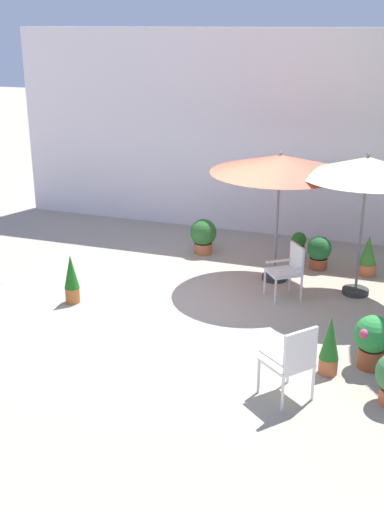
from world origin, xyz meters
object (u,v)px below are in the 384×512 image
Objects in this scene: patio_chair_0 at (292,359)px; potted_plant_5 at (368,256)px; patio_umbrella_0 at (280,165)px; potted_plant_6 at (299,244)px; potted_plant_3 at (373,339)px; potted_plant_4 at (330,346)px; potted_plant_8 at (319,251)px; patio_chair_1 at (289,268)px; patio_umbrella_1 at (367,169)px; potted_plant_2 at (71,279)px; potted_plant_7 at (203,235)px.

patio_chair_0 is 4.52m from potted_plant_5.
patio_umbrella_0 is 4.60× the size of potted_plant_6.
patio_umbrella_0 reaches higher than potted_plant_6.
patio_umbrella_0 is at bearing 105.21° from patio_chair_0.
patio_chair_0 reaches higher than potted_plant_3.
potted_plant_4 is at bearing -65.23° from patio_umbrella_0.
potted_plant_4 is 3.77m from potted_plant_8.
patio_umbrella_1 is at bearing 25.86° from patio_chair_1.
patio_umbrella_0 is 2.61× the size of patio_chair_1.
potted_plant_2 is 1.61× the size of potted_plant_6.
patio_chair_1 is (-1.05, -0.51, -1.60)m from patio_umbrella_1.
potted_plant_7 is (-2.96, 3.78, -0.03)m from potted_plant_4.
potted_plant_6 is at bearing 81.49° from patio_umbrella_0.
potted_plant_2 is at bearing -140.99° from potted_plant_8.
potted_plant_4 reaches higher than potted_plant_7.
patio_umbrella_0 is at bearing 125.83° from potted_plant_3.
potted_plant_3 is at bearing -70.13° from potted_plant_8.
patio_umbrella_0 is at bearing 173.50° from patio_umbrella_1.
potted_plant_8 is at bearing 51.12° from patio_umbrella_0.
patio_chair_0 is 1.43× the size of potted_plant_7.
potted_plant_7 is 1.12× the size of potted_plant_8.
patio_chair_0 is at bearing -127.24° from potted_plant_3.
patio_umbrella_1 reaches higher than potted_plant_8.
patio_chair_1 is at bearing -127.87° from potted_plant_5.
potted_plant_7 is (-1.80, -0.37, 0.10)m from potted_plant_6.
potted_plant_3 is 1.01× the size of potted_plant_5.
potted_plant_4 is at bearing -51.96° from potted_plant_7.
patio_chair_0 is at bearing -22.95° from potted_plant_2.
patio_chair_0 is 4.20m from potted_plant_2.
patio_umbrella_1 is 2.17m from potted_plant_8.
potted_plant_5 is 1.39m from potted_plant_6.
potted_plant_6 is (-1.67, 3.81, -0.14)m from potted_plant_3.
patio_umbrella_1 is 2.64× the size of patio_chair_1.
patio_umbrella_1 is 3.24× the size of potted_plant_3.
potted_plant_3 is (1.49, -1.89, -0.10)m from patio_chair_1.
potted_plant_4 is at bearing -66.31° from patio_chair_1.
potted_plant_3 reaches higher than potted_plant_6.
potted_plant_5 is 1.42× the size of potted_plant_6.
potted_plant_8 is at bearing -2.03° from potted_plant_7.
patio_chair_1 is 1.46× the size of potted_plant_8.
potted_plant_4 is (4.21, -0.86, -0.01)m from potted_plant_2.
patio_umbrella_0 is 2.37× the size of patio_chair_0.
potted_plant_7 is at bearing 142.01° from patio_chair_1.
potted_plant_4 is at bearing -79.24° from potted_plant_8.
potted_plant_6 is (-1.32, 0.44, -0.07)m from potted_plant_5.
patio_chair_1 reaches higher than potted_plant_7.
potted_plant_5 is (4.37, 2.85, -0.07)m from potted_plant_2.
potted_plant_3 is at bearing -6.27° from potted_plant_2.
patio_umbrella_1 is at bearing -6.50° from patio_umbrella_0.
potted_plant_6 is (0.19, 1.24, -1.77)m from patio_umbrella_0.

